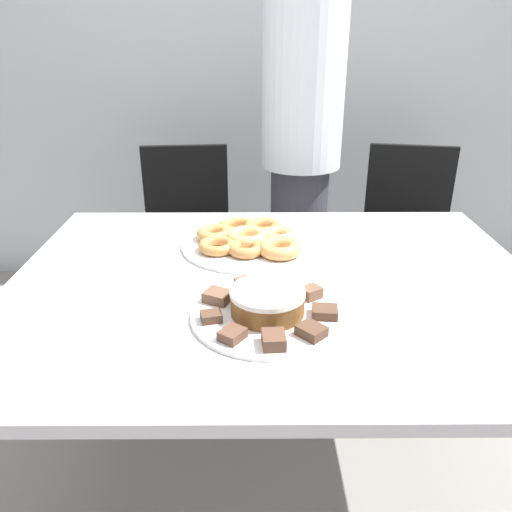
{
  "coord_description": "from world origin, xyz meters",
  "views": [
    {
      "loc": [
        -0.06,
        -1.18,
        1.35
      ],
      "look_at": [
        -0.05,
        0.02,
        0.82
      ],
      "focal_mm": 35.0,
      "sensor_mm": 36.0,
      "label": 1
    }
  ],
  "objects_px": {
    "office_chair_right": "(404,251)",
    "plate_cake": "(267,315)",
    "person_standing": "(301,150)",
    "plate_donuts": "(247,245)",
    "office_chair_left": "(188,251)",
    "frosted_cake": "(268,301)"
  },
  "relations": [
    {
      "from": "person_standing",
      "to": "plate_cake",
      "type": "xyz_separation_m",
      "value": [
        -0.17,
        -1.08,
        -0.15
      ]
    },
    {
      "from": "office_chair_left",
      "to": "plate_cake",
      "type": "bearing_deg",
      "value": -78.9
    },
    {
      "from": "plate_cake",
      "to": "person_standing",
      "type": "bearing_deg",
      "value": 81.23
    },
    {
      "from": "office_chair_right",
      "to": "plate_donuts",
      "type": "relative_size",
      "value": 2.21
    },
    {
      "from": "office_chair_right",
      "to": "frosted_cake",
      "type": "xyz_separation_m",
      "value": [
        -0.68,
        -1.15,
        0.38
      ]
    },
    {
      "from": "office_chair_left",
      "to": "plate_donuts",
      "type": "xyz_separation_m",
      "value": [
        0.29,
        -0.74,
        0.35
      ]
    },
    {
      "from": "person_standing",
      "to": "office_chair_right",
      "type": "height_order",
      "value": "person_standing"
    },
    {
      "from": "office_chair_left",
      "to": "plate_donuts",
      "type": "height_order",
      "value": "office_chair_left"
    },
    {
      "from": "plate_cake",
      "to": "frosted_cake",
      "type": "height_order",
      "value": "frosted_cake"
    },
    {
      "from": "person_standing",
      "to": "office_chair_left",
      "type": "height_order",
      "value": "person_standing"
    },
    {
      "from": "person_standing",
      "to": "frosted_cake",
      "type": "height_order",
      "value": "person_standing"
    },
    {
      "from": "office_chair_right",
      "to": "frosted_cake",
      "type": "distance_m",
      "value": 1.39
    },
    {
      "from": "person_standing",
      "to": "office_chair_left",
      "type": "distance_m",
      "value": 0.71
    },
    {
      "from": "person_standing",
      "to": "frosted_cake",
      "type": "bearing_deg",
      "value": -98.77
    },
    {
      "from": "person_standing",
      "to": "plate_donuts",
      "type": "distance_m",
      "value": 0.72
    },
    {
      "from": "office_chair_right",
      "to": "office_chair_left",
      "type": "bearing_deg",
      "value": -168.6
    },
    {
      "from": "person_standing",
      "to": "plate_donuts",
      "type": "relative_size",
      "value": 4.28
    },
    {
      "from": "office_chair_left",
      "to": "office_chair_right",
      "type": "relative_size",
      "value": 1.0
    },
    {
      "from": "office_chair_left",
      "to": "office_chair_right",
      "type": "distance_m",
      "value": 1.02
    },
    {
      "from": "frosted_cake",
      "to": "office_chair_right",
      "type": "bearing_deg",
      "value": 59.59
    },
    {
      "from": "office_chair_left",
      "to": "frosted_cake",
      "type": "distance_m",
      "value": 1.26
    },
    {
      "from": "office_chair_right",
      "to": "plate_cake",
      "type": "distance_m",
      "value": 1.38
    }
  ]
}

